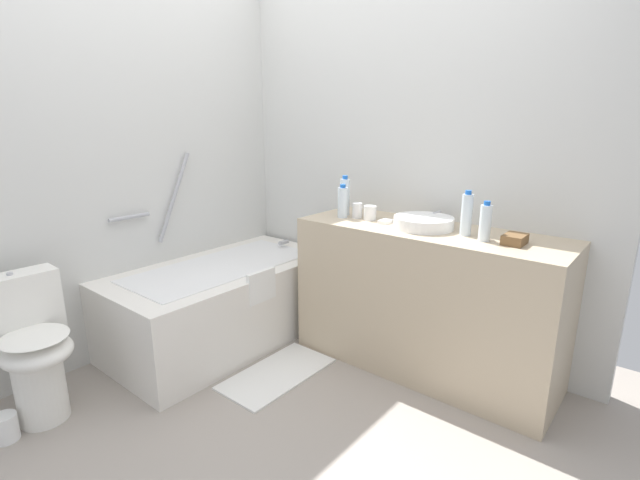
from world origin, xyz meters
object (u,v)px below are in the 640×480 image
Objects in this scene: drinking_glass_0 at (357,211)px; water_bottle_2 at (343,202)px; bath_mat at (277,374)px; drinking_glass_1 at (370,213)px; toilet_paper_roll at (5,428)px; bathtub at (224,300)px; toilet at (30,346)px; water_bottle_3 at (485,223)px; sink_faucet at (439,217)px; water_bottle_0 at (467,214)px; soap_dish at (386,221)px; sink_basin at (423,222)px; amenity_basket at (515,239)px; water_bottle_1 at (345,197)px.

water_bottle_2 is at bearing 120.25° from drinking_glass_0.
drinking_glass_1 is at bearing -19.46° from bath_mat.
toilet_paper_roll is (-1.24, 0.60, 0.06)m from bath_mat.
bathtub is 1.17m from toilet.
sink_faucet is at bearing 55.04° from water_bottle_3.
water_bottle_0 reaches higher than toilet.
soap_dish is 0.13× the size of bath_mat.
sink_faucet is 2.54m from toilet_paper_roll.
bath_mat is at bearing 145.15° from sink_faucet.
water_bottle_3 is at bearing -98.91° from sink_basin.
water_bottle_2 reaches higher than bath_mat.
drinking_glass_1 is at bearing 82.47° from soap_dish.
toilet is at bearing 154.22° from drinking_glass_0.
water_bottle_3 reaches higher than amenity_basket.
toilet is at bearing 134.81° from water_bottle_3.
drinking_glass_1 is 1.14m from bath_mat.
water_bottle_0 is at bearing -37.57° from toilet_paper_roll.
water_bottle_2 is 2.13m from toilet_paper_roll.
soap_dish is at bearing 86.75° from water_bottle_3.
amenity_basket is 1.55m from bath_mat.
water_bottle_3 is (-0.26, -0.37, 0.07)m from sink_faucet.
amenity_basket is (-0.02, -0.27, -0.09)m from water_bottle_0.
drinking_glass_1 reaches higher than bath_mat.
water_bottle_1 reaches higher than soap_dish.
water_bottle_2 reaches higher than drinking_glass_0.
soap_dish is at bearing -62.45° from bathtub.
drinking_glass_1 is 0.13× the size of bath_mat.
bathtub reaches higher than drinking_glass_1.
water_bottle_3 reaches higher than drinking_glass_0.
drinking_glass_1 is (0.00, -0.09, -0.00)m from drinking_glass_0.
water_bottle_1 is 1.85× the size of amenity_basket.
water_bottle_2 is 1.53× the size of amenity_basket.
sink_basin is at bearing -83.68° from water_bottle_2.
bathtub is at bearing 125.21° from water_bottle_2.
water_bottle_0 is 0.79m from water_bottle_2.
toilet is 1.98m from drinking_glass_1.
bathtub reaches higher than sink_faucet.
bathtub is 7.35× the size of water_bottle_3.
bathtub is 5.95× the size of water_bottle_1.
toilet is 2.02m from soap_dish.
bath_mat is at bearing 127.05° from water_bottle_0.
drinking_glass_0 is at bearing -21.36° from toilet_paper_roll.
amenity_basket is (0.03, -1.06, -0.07)m from water_bottle_2.
bathtub is 2.04× the size of toilet.
bathtub reaches higher than toilet.
sink_faucet reaches higher than amenity_basket.
water_bottle_3 reaches higher than toilet_paper_roll.
water_bottle_2 is 1.02× the size of water_bottle_3.
water_bottle_3 is at bearing -124.96° from sink_faucet.
bath_mat is 5.24× the size of toilet_paper_roll.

